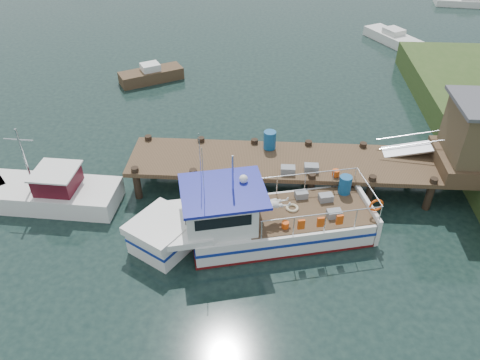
# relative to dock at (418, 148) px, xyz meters

# --- Properties ---
(ground_plane) EXTENTS (160.00, 160.00, 0.00)m
(ground_plane) POSITION_rel_dock_xyz_m (-6.51, -0.01, -2.24)
(ground_plane) COLOR black
(dock) EXTENTS (16.60, 3.00, 4.78)m
(dock) POSITION_rel_dock_xyz_m (0.00, 0.00, 0.00)
(dock) COLOR #493522
(dock) RESTS_ON ground
(lobster_boat) EXTENTS (9.85, 4.78, 4.74)m
(lobster_boat) POSITION_rel_dock_xyz_m (-6.98, -3.58, -1.38)
(lobster_boat) COLOR silver
(lobster_boat) RESTS_ON ground
(work_boat) EXTENTS (6.99, 2.39, 3.67)m
(work_boat) POSITION_rel_dock_xyz_m (-15.96, -1.92, -1.66)
(work_boat) COLOR silver
(work_boat) RESTS_ON ground
(moored_rowboat) EXTENTS (4.17, 3.24, 1.17)m
(moored_rowboat) POSITION_rel_dock_xyz_m (-14.07, 10.82, -1.81)
(moored_rowboat) COLOR #493522
(moored_rowboat) RESTS_ON ground
(moored_b) EXTENTS (3.95, 5.10, 1.09)m
(moored_b) POSITION_rel_dock_xyz_m (3.02, 18.94, -1.84)
(moored_b) COLOR silver
(moored_b) RESTS_ON ground
(moored_c) EXTENTS (6.15, 2.67, 0.94)m
(moored_c) POSITION_rel_dock_xyz_m (12.14, 29.46, -1.89)
(moored_c) COLOR silver
(moored_c) RESTS_ON ground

